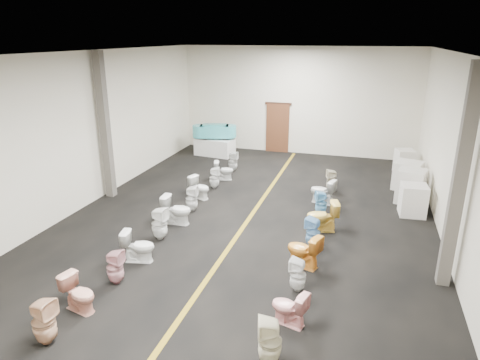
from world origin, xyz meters
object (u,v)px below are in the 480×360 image
(toilet_right_10, at_px, (332,181))
(toilet_left_1, at_px, (44,322))
(toilet_left_4, at_px, (138,246))
(toilet_left_9, at_px, (214,178))
(toilet_left_2, at_px, (79,293))
(toilet_right_3, at_px, (289,308))
(toilet_right_7, at_px, (322,216))
(toilet_right_4, at_px, (298,275))
(appliance_crate_c, at_px, (408,176))
(toilet_left_3, at_px, (115,267))
(toilet_right_6, at_px, (313,232))
(display_table, at_px, (215,147))
(toilet_left_11, at_px, (233,162))
(toilet_right_9, at_px, (323,191))
(appliance_crate_a, at_px, (413,200))
(toilet_left_5, at_px, (159,224))
(toilet_left_10, at_px, (224,170))
(appliance_crate_d, at_px, (404,161))
(toilet_right_2, at_px, (270,341))
(bathtub, at_px, (214,131))
(toilet_right_8, at_px, (321,203))
(toilet_left_8, at_px, (200,188))
(appliance_crate_b, at_px, (411,186))
(toilet_left_6, at_px, (177,210))
(toilet_right_5, at_px, (303,250))

(toilet_right_10, bearing_deg, toilet_left_1, -43.12)
(toilet_left_4, bearing_deg, toilet_left_9, -11.45)
(toilet_left_2, bearing_deg, toilet_right_3, -65.83)
(toilet_right_7, bearing_deg, toilet_right_4, -19.49)
(appliance_crate_c, xyz_separation_m, toilet_left_3, (-6.15, -7.90, -0.09))
(toilet_left_3, height_order, toilet_right_6, toilet_right_6)
(display_table, height_order, toilet_left_2, display_table)
(toilet_left_11, bearing_deg, toilet_right_4, -149.87)
(toilet_right_9, bearing_deg, display_table, -113.94)
(appliance_crate_a, xyz_separation_m, toilet_left_2, (-6.29, -6.62, -0.09))
(toilet_left_5, distance_m, toilet_left_10, 4.94)
(appliance_crate_d, xyz_separation_m, toilet_left_11, (-6.19, -1.66, -0.07))
(appliance_crate_a, distance_m, toilet_left_11, 6.67)
(toilet_right_2, bearing_deg, bathtub, -171.07)
(toilet_left_11, xyz_separation_m, toilet_right_8, (3.69, -3.26, -0.01))
(display_table, bearing_deg, toilet_left_8, -75.26)
(appliance_crate_b, height_order, toilet_left_10, appliance_crate_b)
(appliance_crate_d, distance_m, toilet_left_6, 9.08)
(toilet_right_5, bearing_deg, toilet_left_1, -24.78)
(appliance_crate_a, distance_m, toilet_right_7, 2.99)
(toilet_left_11, distance_m, toilet_right_8, 4.92)
(toilet_left_6, height_order, toilet_right_4, toilet_left_6)
(bathtub, relative_size, toilet_left_9, 2.46)
(toilet_left_6, bearing_deg, toilet_right_10, -48.42)
(appliance_crate_b, distance_m, toilet_right_9, 2.71)
(toilet_right_6, height_order, toilet_right_10, toilet_right_6)
(toilet_left_10, bearing_deg, toilet_left_9, 162.74)
(toilet_left_2, distance_m, toilet_right_4, 4.21)
(toilet_left_3, bearing_deg, toilet_right_9, -34.75)
(display_table, relative_size, appliance_crate_b, 1.54)
(toilet_right_3, xyz_separation_m, toilet_right_6, (0.01, 3.08, 0.05))
(toilet_right_3, distance_m, toilet_right_8, 5.10)
(toilet_right_2, distance_m, toilet_right_3, 1.05)
(toilet_right_7, bearing_deg, bathtub, -156.64)
(toilet_right_6, bearing_deg, toilet_right_10, -163.39)
(display_table, distance_m, appliance_crate_b, 8.37)
(toilet_left_2, xyz_separation_m, toilet_right_5, (3.75, 2.81, 0.04))
(toilet_left_3, relative_size, toilet_right_10, 1.01)
(appliance_crate_c, distance_m, toilet_left_4, 9.27)
(appliance_crate_b, relative_size, toilet_left_9, 1.43)
(toilet_left_8, relative_size, toilet_right_7, 0.85)
(toilet_left_10, distance_m, toilet_right_2, 9.11)
(toilet_right_2, relative_size, toilet_right_9, 1.06)
(appliance_crate_c, bearing_deg, toilet_right_8, -129.22)
(toilet_left_6, relative_size, toilet_right_4, 1.12)
(bathtub, xyz_separation_m, toilet_left_3, (1.48, -10.06, -0.69))
(toilet_left_8, bearing_deg, toilet_left_6, -157.25)
(toilet_right_3, bearing_deg, toilet_left_8, -128.27)
(toilet_left_3, bearing_deg, toilet_right_3, -97.16)
(toilet_left_10, distance_m, toilet_right_3, 8.22)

